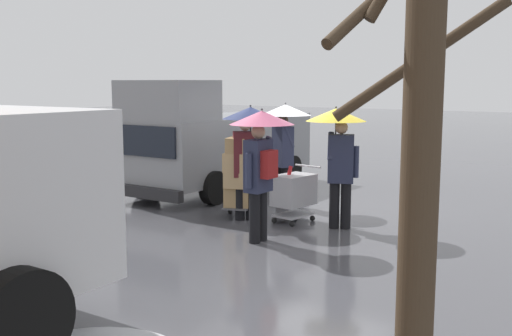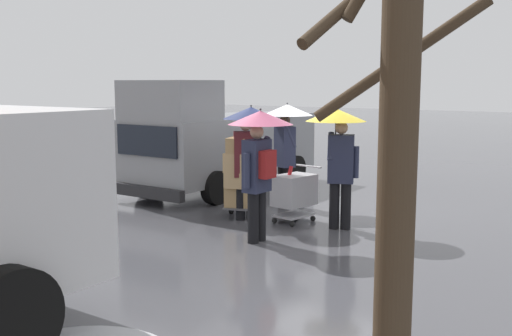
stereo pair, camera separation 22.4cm
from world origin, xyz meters
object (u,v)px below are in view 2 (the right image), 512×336
hand_dolly_boxes (239,173)px  shopping_cart_vendor (294,192)px  pedestrian_pink_side (259,145)px  pedestrian_far_side (249,135)px  cargo_van_parked_right (218,141)px  bare_tree_near (395,179)px  pedestrian_black_side (286,130)px  pedestrian_white_side (338,140)px

hand_dolly_boxes → shopping_cart_vendor: bearing=-163.7°
pedestrian_pink_side → pedestrian_far_side: bearing=-46.8°
hand_dolly_boxes → cargo_van_parked_right: bearing=-42.8°
pedestrian_pink_side → bare_tree_near: 5.93m
hand_dolly_boxes → pedestrian_black_side: 1.63m
shopping_cart_vendor → pedestrian_black_side: size_ratio=0.49×
pedestrian_pink_side → pedestrian_far_side: 1.55m
hand_dolly_boxes → pedestrian_pink_side: size_ratio=0.71×
pedestrian_far_side → hand_dolly_boxes: bearing=-4.9°
hand_dolly_boxes → pedestrian_pink_side: bearing=138.7°
pedestrian_white_side → bare_tree_near: size_ratio=0.56×
cargo_van_parked_right → pedestrian_pink_side: bearing=137.8°
pedestrian_white_side → shopping_cart_vendor: bearing=2.5°
shopping_cart_vendor → pedestrian_white_side: size_ratio=0.49×
pedestrian_pink_side → bare_tree_near: (-4.12, 4.24, 0.39)m
hand_dolly_boxes → pedestrian_white_side: size_ratio=0.71×
bare_tree_near → pedestrian_pink_side: bearing=-45.8°
hand_dolly_boxes → pedestrian_white_side: (-1.92, -0.34, 0.71)m
cargo_van_parked_right → pedestrian_pink_side: cargo_van_parked_right is taller
pedestrian_white_side → cargo_van_parked_right: bearing=-22.3°
shopping_cart_vendor → pedestrian_white_side: 1.33m
hand_dolly_boxes → pedestrian_pink_side: (-1.31, 1.15, 0.71)m
pedestrian_black_side → bare_tree_near: bare_tree_near is taller
pedestrian_black_side → pedestrian_white_side: same height
pedestrian_pink_side → pedestrian_white_side: same height
pedestrian_white_side → pedestrian_far_side: size_ratio=1.00×
pedestrian_black_side → bare_tree_near: (-5.34, 6.85, 0.37)m
hand_dolly_boxes → bare_tree_near: bearing=135.2°
hand_dolly_boxes → pedestrian_far_side: 0.77m
shopping_cart_vendor → bare_tree_near: size_ratio=0.27×
pedestrian_black_side → pedestrian_white_side: size_ratio=1.00×
cargo_van_parked_right → pedestrian_black_side: cargo_van_parked_right is taller
pedestrian_black_side → pedestrian_pink_side: bearing=115.0°
pedestrian_black_side → pedestrian_white_side: 2.13m
hand_dolly_boxes → bare_tree_near: bare_tree_near is taller
hand_dolly_boxes → pedestrian_far_side: (-0.25, 0.02, 0.72)m
cargo_van_parked_right → pedestrian_pink_side: (-3.50, 3.18, 0.39)m
hand_dolly_boxes → bare_tree_near: size_ratio=0.40×
pedestrian_white_side → pedestrian_pink_side: bearing=68.1°
hand_dolly_boxes → pedestrian_black_side: (-0.10, -1.46, 0.72)m
pedestrian_pink_side → pedestrian_white_side: (-0.60, -1.50, 0.00)m
pedestrian_black_side → shopping_cart_vendor: bearing=129.4°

